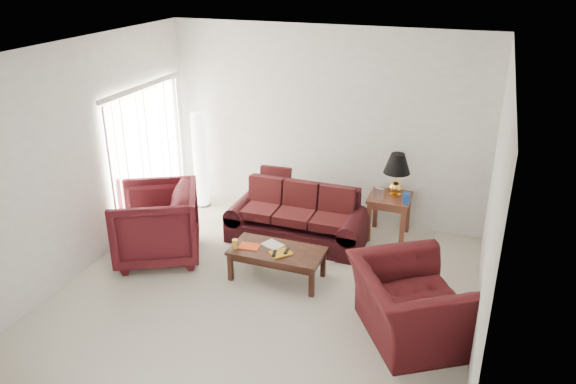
% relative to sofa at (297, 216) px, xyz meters
% --- Properties ---
extents(floor, '(5.00, 5.00, 0.00)m').
position_rel_sofa_xyz_m(floor, '(0.09, -1.45, -0.41)').
color(floor, beige).
rests_on(floor, ground).
extents(blinds, '(0.10, 2.00, 2.16)m').
position_rel_sofa_xyz_m(blinds, '(-2.33, -0.15, 0.67)').
color(blinds, silver).
rests_on(blinds, ground).
extents(sofa, '(2.04, 0.97, 0.82)m').
position_rel_sofa_xyz_m(sofa, '(0.00, 0.00, 0.00)').
color(sofa, black).
rests_on(sofa, ground).
extents(throw_pillow, '(0.48, 0.25, 0.49)m').
position_rel_sofa_xyz_m(throw_pillow, '(-0.51, 0.47, 0.29)').
color(throw_pillow, black).
rests_on(throw_pillow, sofa).
extents(end_table, '(0.64, 0.64, 0.66)m').
position_rel_sofa_xyz_m(end_table, '(1.23, 0.63, -0.08)').
color(end_table, '#462E18').
rests_on(end_table, ground).
extents(table_lamp, '(0.39, 0.39, 0.65)m').
position_rel_sofa_xyz_m(table_lamp, '(1.29, 0.68, 0.57)').
color(table_lamp, gold).
rests_on(table_lamp, end_table).
extents(clock, '(0.16, 0.10, 0.15)m').
position_rel_sofa_xyz_m(clock, '(1.09, 0.52, 0.32)').
color(clock, white).
rests_on(clock, end_table).
extents(blue_canister, '(0.13, 0.13, 0.16)m').
position_rel_sofa_xyz_m(blue_canister, '(1.49, 0.44, 0.33)').
color(blue_canister, '#1948A4').
rests_on(blue_canister, end_table).
extents(picture_frame, '(0.15, 0.18, 0.06)m').
position_rel_sofa_xyz_m(picture_frame, '(1.13, 0.83, 0.34)').
color(picture_frame, '#B3B3B7').
rests_on(picture_frame, end_table).
extents(floor_lamp, '(0.31, 0.31, 1.62)m').
position_rel_sofa_xyz_m(floor_lamp, '(-1.91, 0.66, 0.40)').
color(floor_lamp, white).
rests_on(floor_lamp, ground).
extents(armchair_left, '(1.52, 1.51, 1.03)m').
position_rel_sofa_xyz_m(armchair_left, '(-1.66, -1.10, 0.11)').
color(armchair_left, '#3E0E13').
rests_on(armchair_left, ground).
extents(armchair_right, '(1.63, 1.68, 0.83)m').
position_rel_sofa_xyz_m(armchair_right, '(1.90, -1.67, 0.01)').
color(armchair_right, '#3A0D10').
rests_on(armchair_right, ground).
extents(coffee_table, '(1.25, 0.70, 0.42)m').
position_rel_sofa_xyz_m(coffee_table, '(0.10, -1.05, -0.20)').
color(coffee_table, black).
rests_on(coffee_table, ground).
extents(magazine_red, '(0.28, 0.22, 0.01)m').
position_rel_sofa_xyz_m(magazine_red, '(-0.26, -1.10, 0.02)').
color(magazine_red, '#C63C13').
rests_on(magazine_red, coffee_table).
extents(magazine_white, '(0.32, 0.29, 0.02)m').
position_rel_sofa_xyz_m(magazine_white, '(0.01, -0.96, 0.02)').
color(magazine_white, silver).
rests_on(magazine_white, coffee_table).
extents(magazine_orange, '(0.33, 0.33, 0.02)m').
position_rel_sofa_xyz_m(magazine_orange, '(0.19, -1.13, 0.02)').
color(magazine_orange, '#C58B17').
rests_on(magazine_orange, coffee_table).
extents(remote_a, '(0.08, 0.16, 0.02)m').
position_rel_sofa_xyz_m(remote_a, '(0.12, -1.19, 0.04)').
color(remote_a, black).
rests_on(remote_a, coffee_table).
extents(remote_b, '(0.05, 0.15, 0.02)m').
position_rel_sofa_xyz_m(remote_b, '(0.25, -1.07, 0.04)').
color(remote_b, black).
rests_on(remote_b, coffee_table).
extents(yellow_glass, '(0.09, 0.09, 0.12)m').
position_rel_sofa_xyz_m(yellow_glass, '(-0.42, -1.20, 0.08)').
color(yellow_glass, gold).
rests_on(yellow_glass, coffee_table).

